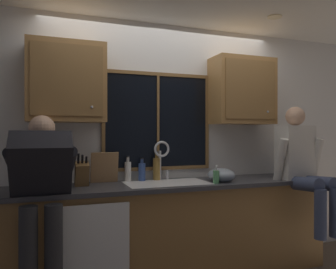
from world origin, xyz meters
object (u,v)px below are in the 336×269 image
object	(u,v)px
person_standing	(41,191)
knife_block	(82,174)
bottle_green_glass	(142,171)
person_sitting_on_counter	(302,162)
cutting_board	(105,168)
bottle_tall_clear	(128,171)
soap_dispenser	(216,176)
mixing_bowl	(221,175)
bottle_amber_small	(157,168)

from	to	relation	value
person_standing	knife_block	world-z (taller)	person_standing
bottle_green_glass	person_standing	bearing A→B (deg)	-150.58
person_sitting_on_counter	cutting_board	size ratio (longest dim) A/B	4.20
bottle_tall_clear	soap_dispenser	bearing A→B (deg)	-28.54
cutting_board	knife_block	bearing A→B (deg)	-147.65
mixing_bowl	bottle_amber_small	distance (m)	0.66
soap_dispenser	bottle_tall_clear	distance (m)	0.87
knife_block	soap_dispenser	xyz separation A→B (m)	(1.23, -0.26, -0.04)
person_sitting_on_counter	bottle_amber_small	xyz separation A→B (m)	(-1.41, 0.50, -0.06)
cutting_board	mixing_bowl	world-z (taller)	cutting_board
knife_block	bottle_green_glass	xyz separation A→B (m)	(0.60, 0.15, -0.01)
cutting_board	bottle_amber_small	world-z (taller)	cutting_board
mixing_bowl	bottle_tall_clear	bearing A→B (deg)	160.32
bottle_tall_clear	mixing_bowl	bearing A→B (deg)	-19.68
person_standing	bottle_amber_small	world-z (taller)	person_standing
knife_block	bottle_green_glass	size ratio (longest dim) A/B	1.39
person_sitting_on_counter	soap_dispenser	xyz separation A→B (m)	(-0.95, 0.08, -0.12)
cutting_board	bottle_tall_clear	world-z (taller)	cutting_board
knife_block	bottle_tall_clear	bearing A→B (deg)	18.60
knife_block	mixing_bowl	size ratio (longest dim) A/B	1.18
soap_dispenser	bottle_green_glass	xyz separation A→B (m)	(-0.62, 0.41, 0.03)
cutting_board	bottle_tall_clear	xyz separation A→B (m)	(0.23, 0.01, -0.04)
bottle_tall_clear	person_standing	bearing A→B (deg)	-145.89
cutting_board	mixing_bowl	distance (m)	1.15
knife_block	cutting_board	bearing A→B (deg)	32.35
soap_dispenser	bottle_green_glass	size ratio (longest dim) A/B	0.75
person_standing	mixing_bowl	size ratio (longest dim) A/B	5.67
soap_dispenser	mixing_bowl	bearing A→B (deg)	42.21
person_sitting_on_counter	bottle_tall_clear	size ratio (longest dim) A/B	4.99
person_standing	bottle_tall_clear	distance (m)	0.96
person_standing	knife_block	distance (m)	0.51
cutting_board	bottle_amber_small	bearing A→B (deg)	0.66
cutting_board	person_sitting_on_counter	bearing A→B (deg)	-14.12
cutting_board	soap_dispenser	size ratio (longest dim) A/B	1.74
mixing_bowl	bottle_amber_small	size ratio (longest dim) A/B	0.94
person_standing	cutting_board	bearing A→B (deg)	43.19
cutting_board	person_standing	bearing A→B (deg)	-136.81
bottle_amber_small	bottle_green_glass	bearing A→B (deg)	-178.24
person_standing	mixing_bowl	bearing A→B (deg)	7.63
soap_dispenser	bottle_amber_small	size ratio (longest dim) A/B	0.59
cutting_board	soap_dispenser	bearing A→B (deg)	-22.10
person_sitting_on_counter	mixing_bowl	size ratio (longest dim) A/B	4.61
soap_dispenser	bottle_tall_clear	size ratio (longest dim) A/B	0.68
mixing_bowl	bottle_green_glass	distance (m)	0.80
knife_block	bottle_tall_clear	xyz separation A→B (m)	(0.46, 0.15, -0.00)
cutting_board	bottle_amber_small	distance (m)	0.53
knife_block	bottle_amber_small	size ratio (longest dim) A/B	1.10
knife_block	soap_dispenser	size ratio (longest dim) A/B	1.87
person_sitting_on_counter	mixing_bowl	distance (m)	0.86
knife_block	bottle_amber_small	xyz separation A→B (m)	(0.76, 0.15, 0.01)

